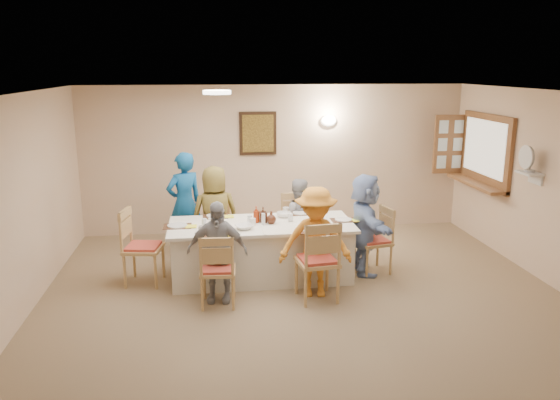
{
  "coord_description": "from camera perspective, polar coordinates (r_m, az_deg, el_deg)",
  "views": [
    {
      "loc": [
        -1.13,
        -5.63,
        2.79
      ],
      "look_at": [
        -0.2,
        1.4,
        1.05
      ],
      "focal_mm": 35.0,
      "sensor_mm": 36.0,
      "label": 1
    }
  ],
  "objects": [
    {
      "name": "ground",
      "position": [
        6.39,
        3.51,
        -12.15
      ],
      "size": [
        7.0,
        7.0,
        0.0
      ],
      "primitive_type": "plane",
      "color": "#8A704D"
    },
    {
      "name": "room_walls",
      "position": [
        5.88,
        3.72,
        1.23
      ],
      "size": [
        7.0,
        7.0,
        7.0
      ],
      "color": "beige",
      "rests_on": "ground"
    },
    {
      "name": "wall_picture",
      "position": [
        9.2,
        -2.32,
        6.97
      ],
      "size": [
        0.62,
        0.05,
        0.72
      ],
      "color": "black",
      "rests_on": "room_walls"
    },
    {
      "name": "wall_sconce",
      "position": [
        9.34,
        5.11,
        8.27
      ],
      "size": [
        0.26,
        0.09,
        0.18
      ],
      "primitive_type": "ellipsoid",
      "color": "white",
      "rests_on": "room_walls"
    },
    {
      "name": "ceiling_light",
      "position": [
        7.14,
        -6.61,
        11.13
      ],
      "size": [
        0.36,
        0.36,
        0.05
      ],
      "primitive_type": "cylinder",
      "color": "white",
      "rests_on": "room_walls"
    },
    {
      "name": "serving_hatch",
      "position": [
        9.22,
        20.71,
        4.86
      ],
      "size": [
        0.06,
        1.5,
        1.15
      ],
      "primitive_type": "cube",
      "color": "brown",
      "rests_on": "room_walls"
    },
    {
      "name": "hatch_sill",
      "position": [
        9.25,
        19.78,
        1.65
      ],
      "size": [
        0.3,
        1.5,
        0.05
      ],
      "primitive_type": "cube",
      "color": "brown",
      "rests_on": "room_walls"
    },
    {
      "name": "shutter_door",
      "position": [
        9.78,
        17.29,
        5.59
      ],
      "size": [
        0.55,
        0.04,
        1.0
      ],
      "primitive_type": "cube",
      "color": "brown",
      "rests_on": "room_walls"
    },
    {
      "name": "fan_shelf",
      "position": [
        8.05,
        24.61,
        2.57
      ],
      "size": [
        0.22,
        0.36,
        0.03
      ],
      "primitive_type": "cube",
      "color": "white",
      "rests_on": "room_walls"
    },
    {
      "name": "desk_fan",
      "position": [
        8.0,
        24.54,
        3.62
      ],
      "size": [
        0.3,
        0.3,
        0.28
      ],
      "primitive_type": null,
      "color": "#A5A5A8",
      "rests_on": "fan_shelf"
    },
    {
      "name": "dining_table",
      "position": [
        7.38,
        -1.95,
        -5.3
      ],
      "size": [
        2.44,
        1.03,
        0.76
      ],
      "primitive_type": "cube",
      "color": "white",
      "rests_on": "ground"
    },
    {
      "name": "chair_back_left",
      "position": [
        8.08,
        -6.76,
        -2.91
      ],
      "size": [
        0.52,
        0.52,
        0.97
      ],
      "primitive_type": null,
      "rotation": [
        0.0,
        0.0,
        -0.13
      ],
      "color": "tan",
      "rests_on": "ground"
    },
    {
      "name": "chair_back_right",
      "position": [
        8.18,
        1.69,
        -2.7
      ],
      "size": [
        0.46,
        0.46,
        0.94
      ],
      "primitive_type": null,
      "rotation": [
        0.0,
        0.0,
        -0.01
      ],
      "color": "tan",
      "rests_on": "ground"
    },
    {
      "name": "chair_front_left",
      "position": [
        6.57,
        -6.51,
        -7.14
      ],
      "size": [
        0.46,
        0.46,
        0.91
      ],
      "primitive_type": null,
      "rotation": [
        0.0,
        0.0,
        3.07
      ],
      "color": "tan",
      "rests_on": "ground"
    },
    {
      "name": "chair_front_right",
      "position": [
        6.67,
        3.89,
        -6.21
      ],
      "size": [
        0.54,
        0.54,
        1.03
      ],
      "primitive_type": null,
      "rotation": [
        0.0,
        0.0,
        3.25
      ],
      "color": "tan",
      "rests_on": "ground"
    },
    {
      "name": "chair_left_end",
      "position": [
        7.36,
        -14.1,
        -4.73
      ],
      "size": [
        0.56,
        0.56,
        1.01
      ],
      "primitive_type": null,
      "rotation": [
        0.0,
        0.0,
        1.4
      ],
      "color": "tan",
      "rests_on": "ground"
    },
    {
      "name": "chair_right_end",
      "position": [
        7.65,
        9.71,
        -4.16
      ],
      "size": [
        0.52,
        0.52,
        0.92
      ],
      "primitive_type": null,
      "rotation": [
        0.0,
        0.0,
        -1.36
      ],
      "color": "tan",
      "rests_on": "ground"
    },
    {
      "name": "diner_back_left",
      "position": [
        7.9,
        -6.79,
        -1.55
      ],
      "size": [
        0.87,
        0.72,
        1.43
      ],
      "primitive_type": "imported",
      "rotation": [
        0.0,
        0.0,
        3.34
      ],
      "color": "brown",
      "rests_on": "ground"
    },
    {
      "name": "diner_back_right",
      "position": [
        8.03,
        1.83,
        -2.01
      ],
      "size": [
        0.69,
        0.59,
        1.21
      ],
      "primitive_type": "imported",
      "rotation": [
        0.0,
        0.0,
        3.03
      ],
      "color": "#9A9AA1",
      "rests_on": "ground"
    },
    {
      "name": "diner_front_left",
      "position": [
        6.62,
        -6.58,
        -5.39
      ],
      "size": [
        0.83,
        0.54,
        1.25
      ],
      "primitive_type": "imported",
      "rotation": [
        0.0,
        0.0,
        -0.16
      ],
      "color": "#9A9BA0",
      "rests_on": "ground"
    },
    {
      "name": "diner_front_right",
      "position": [
        6.72,
        3.72,
        -4.42
      ],
      "size": [
        1.01,
        0.71,
        1.39
      ],
      "primitive_type": "imported",
      "rotation": [
        0.0,
        0.0,
        -0.11
      ],
      "color": "orange",
      "rests_on": "ground"
    },
    {
      "name": "diner_right_end",
      "position": [
        7.54,
        8.84,
        -2.48
      ],
      "size": [
        1.31,
        0.45,
        1.4
      ],
      "primitive_type": "imported",
      "rotation": [
        0.0,
        0.0,
        1.56
      ],
      "color": "#92AEE0",
      "rests_on": "ground"
    },
    {
      "name": "caregiver",
      "position": [
        8.34,
        -9.95,
        -0.35
      ],
      "size": [
        0.89,
        0.85,
        1.56
      ],
      "primitive_type": "imported",
      "rotation": [
        0.0,
        0.0,
        3.64
      ],
      "color": "#135999",
      "rests_on": "ground"
    },
    {
      "name": "placemat_fl",
      "position": [
        6.83,
        -6.65,
        -3.59
      ],
      "size": [
        0.35,
        0.26,
        0.01
      ],
      "primitive_type": "cube",
      "color": "#472B19",
      "rests_on": "dining_table"
    },
    {
      "name": "plate_fl",
      "position": [
        6.82,
        -6.65,
        -3.51
      ],
      "size": [
        0.23,
        0.23,
        0.01
      ],
      "primitive_type": "cylinder",
      "color": "white",
      "rests_on": "dining_table"
    },
    {
      "name": "napkin_fl",
      "position": [
        6.78,
        -5.12,
        -3.6
      ],
      "size": [
        0.14,
        0.14,
        0.01
      ],
      "primitive_type": "cube",
      "color": "#FFFC35",
      "rests_on": "dining_table"
    },
    {
      "name": "placemat_fr",
      "position": [
        6.94,
        3.31,
        -3.21
      ],
      "size": [
        0.35,
        0.26,
        0.01
      ],
      "primitive_type": "cube",
      "color": "#472B19",
      "rests_on": "dining_table"
    },
    {
      "name": "plate_fr",
      "position": [
        6.94,
        3.31,
        -3.14
      ],
      "size": [
        0.23,
        0.23,
        0.01
      ],
      "primitive_type": "cylinder",
      "color": "white",
      "rests_on": "dining_table"
    },
    {
      "name": "napkin_fr",
      "position": [
        6.93,
        4.85,
        -3.22
      ],
      "size": [
        0.14,
        0.14,
        0.01
      ],
      "primitive_type": "cube",
      "color": "#FFFC35",
      "rests_on": "dining_table"
    },
    {
      "name": "placemat_bl",
      "position": [
        7.63,
        -6.77,
        -1.71
      ],
      "size": [
        0.35,
        0.26,
        0.01
      ],
      "primitive_type": "cube",
      "color": "#472B19",
      "rests_on": "dining_table"
    },
    {
      "name": "plate_bl",
      "position": [
        7.63,
        -6.77,
        -1.64
      ],
      "size": [
        0.25,
        0.25,
        0.02
      ],
      "primitive_type": "cylinder",
      "color": "white",
      "rests_on": "dining_table"
    },
    {
      "name": "napkin_bl",
      "position": [
        7.59,
        -5.41,
        -1.72
      ],
      "size": [
        0.15,
        0.15,
        0.01
      ],
      "primitive_type": "cube",
      "color": "#FFFC35",
      "rests_on": "dining_table"
    },
    {
      "name": "placemat_br",
      "position": [
        7.74,
        2.15,
        -1.41
      ],
      "size": [
        0.33,
        0.25,
        0.01
      ],
      "primitive_type": "cube",
      "color": "#472B19",
      "rests_on": "dining_table"
    },
    {
      "name": "plate_br",
      "position": [
        7.74,
        2.15,
        -1.34
      ],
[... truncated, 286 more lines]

